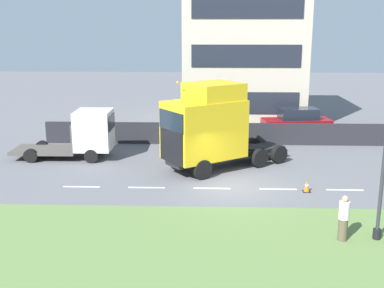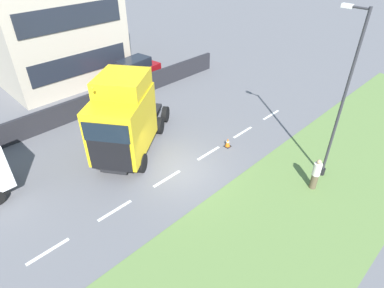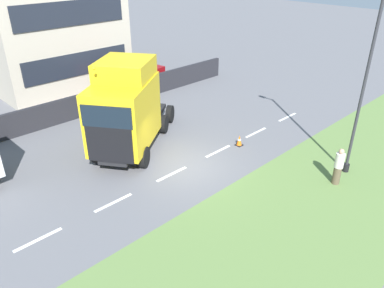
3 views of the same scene
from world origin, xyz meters
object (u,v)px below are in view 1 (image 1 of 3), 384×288
at_px(lorry_cab, 209,127).
at_px(parked_car, 297,124).
at_px(flatbed_truck, 87,133).
at_px(pedestrian, 344,219).
at_px(traffic_cone_lead, 307,186).

height_order(lorry_cab, parked_car, lorry_cab).
relative_size(flatbed_truck, pedestrian, 3.39).
xyz_separation_m(flatbed_truck, traffic_cone_lead, (-5.57, -11.88, -1.23)).
height_order(flatbed_truck, pedestrian, flatbed_truck).
bearing_deg(traffic_cone_lead, flatbed_truck, 64.87).
bearing_deg(parked_car, flatbed_truck, 104.65).
bearing_deg(pedestrian, flatbed_truck, 48.05).
distance_m(lorry_cab, flatbed_truck, 7.56).
relative_size(lorry_cab, parked_car, 1.48).
bearing_deg(lorry_cab, parked_car, -74.09).
bearing_deg(flatbed_truck, pedestrian, 47.22).
relative_size(pedestrian, traffic_cone_lead, 3.01).
height_order(lorry_cab, flatbed_truck, lorry_cab).
distance_m(parked_car, traffic_cone_lead, 11.20).
relative_size(flatbed_truck, traffic_cone_lead, 10.21).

